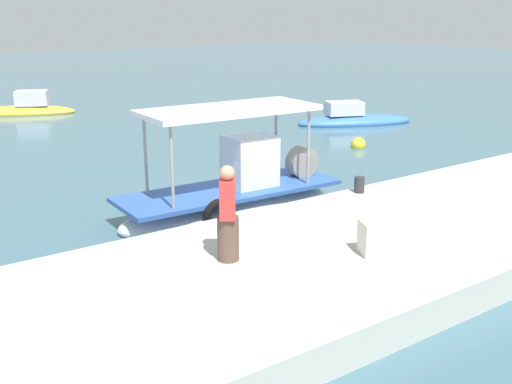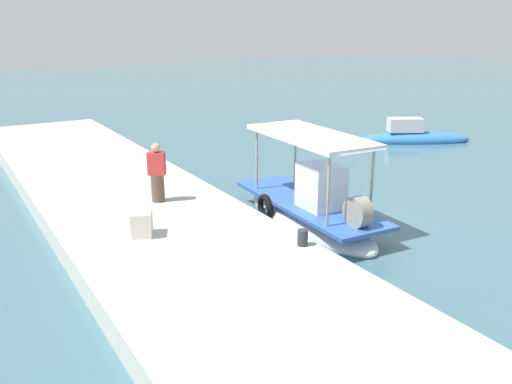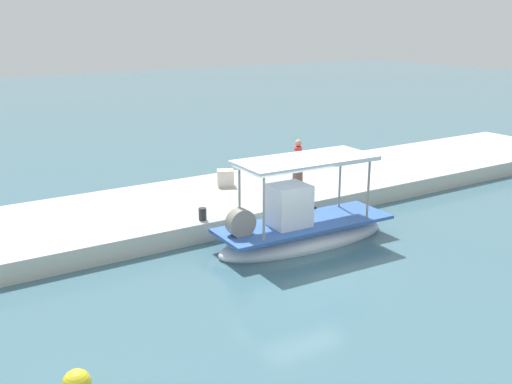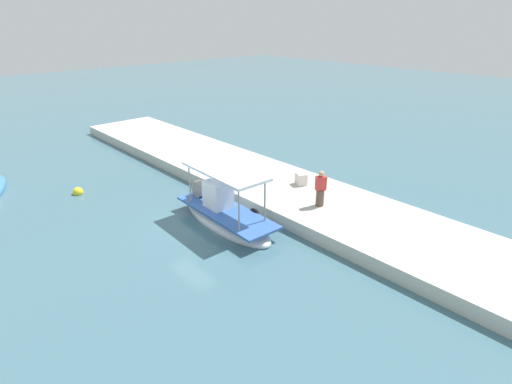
# 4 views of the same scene
# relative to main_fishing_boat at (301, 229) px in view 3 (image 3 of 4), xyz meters

# --- Properties ---
(ground_plane) EXTENTS (120.00, 120.00, 0.00)m
(ground_plane) POSITION_rel_main_fishing_boat_xyz_m (0.85, 0.60, -0.45)
(ground_plane) COLOR #416976
(dock_quay) EXTENTS (36.00, 5.04, 0.60)m
(dock_quay) POSITION_rel_main_fishing_boat_xyz_m (0.85, -4.06, -0.15)
(dock_quay) COLOR beige
(dock_quay) RESTS_ON ground_plane
(main_fishing_boat) EXTENTS (5.68, 1.99, 2.92)m
(main_fishing_boat) POSITION_rel_main_fishing_boat_xyz_m (0.00, 0.00, 0.00)
(main_fishing_boat) COLOR silver
(main_fishing_boat) RESTS_ON ground_plane
(fisherman_near_bollard) EXTENTS (0.51, 0.53, 1.66)m
(fisherman_near_bollard) POSITION_rel_main_fishing_boat_xyz_m (-2.44, -3.52, 0.90)
(fisherman_near_bollard) COLOR brown
(fisherman_near_bollard) RESTS_ON dock_quay
(mooring_bollard) EXTENTS (0.24, 0.24, 0.37)m
(mooring_bollard) POSITION_rel_main_fishing_boat_xyz_m (2.28, -1.89, 0.34)
(mooring_bollard) COLOR #2D2D33
(mooring_bollard) RESTS_ON dock_quay
(cargo_crate) EXTENTS (0.73, 0.67, 0.59)m
(cargo_crate) POSITION_rel_main_fishing_boat_xyz_m (-0.17, -4.80, 0.44)
(cargo_crate) COLOR beige
(cargo_crate) RESTS_ON dock_quay
(marker_buoy) EXTENTS (0.52, 0.52, 0.52)m
(marker_buoy) POSITION_rel_main_fishing_boat_xyz_m (7.70, 3.61, -0.35)
(marker_buoy) COLOR yellow
(marker_buoy) RESTS_ON ground_plane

